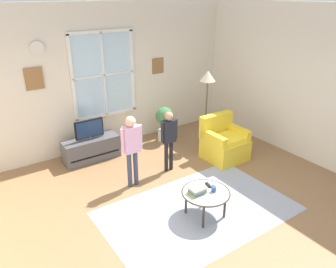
{
  "coord_description": "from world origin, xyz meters",
  "views": [
    {
      "loc": [
        -2.68,
        -3.31,
        3.14
      ],
      "look_at": [
        -0.03,
        0.59,
        1.07
      ],
      "focal_mm": 35.15,
      "sensor_mm": 36.0,
      "label": 1
    }
  ],
  "objects_px": {
    "television": "(89,129)",
    "book_stack": "(197,190)",
    "potted_plant_by_window": "(164,121)",
    "tv_stand": "(91,149)",
    "armchair": "(224,143)",
    "cup": "(214,189)",
    "person_black_shirt": "(169,135)",
    "coffee_table": "(206,194)",
    "remote_near_books": "(208,185)",
    "floor_lamp": "(207,83)",
    "remote_near_cup": "(214,188)",
    "person_pink_shirt": "(131,143)"
  },
  "relations": [
    {
      "from": "tv_stand",
      "to": "person_black_shirt",
      "type": "height_order",
      "value": "person_black_shirt"
    },
    {
      "from": "remote_near_books",
      "to": "remote_near_cup",
      "type": "bearing_deg",
      "value": -81.08
    },
    {
      "from": "remote_near_books",
      "to": "person_black_shirt",
      "type": "relative_size",
      "value": 0.12
    },
    {
      "from": "coffee_table",
      "to": "person_pink_shirt",
      "type": "bearing_deg",
      "value": 109.71
    },
    {
      "from": "television",
      "to": "book_stack",
      "type": "distance_m",
      "value": 2.69
    },
    {
      "from": "armchair",
      "to": "coffee_table",
      "type": "bearing_deg",
      "value": -140.84
    },
    {
      "from": "armchair",
      "to": "remote_near_cup",
      "type": "xyz_separation_m",
      "value": [
        -1.36,
        -1.23,
        0.1
      ]
    },
    {
      "from": "remote_near_cup",
      "to": "cup",
      "type": "bearing_deg",
      "value": -134.17
    },
    {
      "from": "television",
      "to": "book_stack",
      "type": "height_order",
      "value": "television"
    },
    {
      "from": "potted_plant_by_window",
      "to": "book_stack",
      "type": "bearing_deg",
      "value": -113.77
    },
    {
      "from": "television",
      "to": "potted_plant_by_window",
      "type": "bearing_deg",
      "value": -1.96
    },
    {
      "from": "armchair",
      "to": "coffee_table",
      "type": "distance_m",
      "value": 1.96
    },
    {
      "from": "person_black_shirt",
      "to": "floor_lamp",
      "type": "bearing_deg",
      "value": 21.99
    },
    {
      "from": "coffee_table",
      "to": "cup",
      "type": "xyz_separation_m",
      "value": [
        0.11,
        -0.05,
        0.07
      ]
    },
    {
      "from": "armchair",
      "to": "potted_plant_by_window",
      "type": "height_order",
      "value": "armchair"
    },
    {
      "from": "television",
      "to": "book_stack",
      "type": "bearing_deg",
      "value": -77.28
    },
    {
      "from": "television",
      "to": "armchair",
      "type": "height_order",
      "value": "armchair"
    },
    {
      "from": "tv_stand",
      "to": "potted_plant_by_window",
      "type": "height_order",
      "value": "potted_plant_by_window"
    },
    {
      "from": "coffee_table",
      "to": "remote_near_books",
      "type": "height_order",
      "value": "remote_near_books"
    },
    {
      "from": "floor_lamp",
      "to": "book_stack",
      "type": "bearing_deg",
      "value": -132.76
    },
    {
      "from": "cup",
      "to": "person_pink_shirt",
      "type": "bearing_deg",
      "value": 112.76
    },
    {
      "from": "coffee_table",
      "to": "potted_plant_by_window",
      "type": "bearing_deg",
      "value": 68.95
    },
    {
      "from": "cup",
      "to": "coffee_table",
      "type": "bearing_deg",
      "value": 153.43
    },
    {
      "from": "remote_near_cup",
      "to": "remote_near_books",
      "type": "bearing_deg",
      "value": 98.92
    },
    {
      "from": "floor_lamp",
      "to": "potted_plant_by_window",
      "type": "bearing_deg",
      "value": 136.77
    },
    {
      "from": "person_pink_shirt",
      "to": "remote_near_cup",
      "type": "bearing_deg",
      "value": -64.47
    },
    {
      "from": "armchair",
      "to": "person_pink_shirt",
      "type": "height_order",
      "value": "person_pink_shirt"
    },
    {
      "from": "book_stack",
      "to": "potted_plant_by_window",
      "type": "relative_size",
      "value": 0.34
    },
    {
      "from": "armchair",
      "to": "cup",
      "type": "distance_m",
      "value": 1.92
    },
    {
      "from": "book_stack",
      "to": "floor_lamp",
      "type": "xyz_separation_m",
      "value": [
        1.79,
        1.94,
        0.9
      ]
    },
    {
      "from": "tv_stand",
      "to": "television",
      "type": "xyz_separation_m",
      "value": [
        0.0,
        -0.0,
        0.44
      ]
    },
    {
      "from": "book_stack",
      "to": "person_black_shirt",
      "type": "relative_size",
      "value": 0.23
    },
    {
      "from": "cup",
      "to": "person_black_shirt",
      "type": "xyz_separation_m",
      "value": [
        0.22,
        1.5,
        0.28
      ]
    },
    {
      "from": "book_stack",
      "to": "potted_plant_by_window",
      "type": "bearing_deg",
      "value": 66.23
    },
    {
      "from": "television",
      "to": "remote_near_cup",
      "type": "bearing_deg",
      "value": -71.84
    },
    {
      "from": "remote_near_cup",
      "to": "person_black_shirt",
      "type": "height_order",
      "value": "person_black_shirt"
    },
    {
      "from": "person_black_shirt",
      "to": "potted_plant_by_window",
      "type": "xyz_separation_m",
      "value": [
        0.68,
        1.17,
        -0.27
      ]
    },
    {
      "from": "television",
      "to": "floor_lamp",
      "type": "xyz_separation_m",
      "value": [
        2.38,
        -0.68,
        0.7
      ]
    },
    {
      "from": "person_pink_shirt",
      "to": "floor_lamp",
      "type": "height_order",
      "value": "floor_lamp"
    },
    {
      "from": "coffee_table",
      "to": "remote_near_cup",
      "type": "bearing_deg",
      "value": 1.45
    },
    {
      "from": "television",
      "to": "book_stack",
      "type": "relative_size",
      "value": 2.11
    },
    {
      "from": "armchair",
      "to": "person_pink_shirt",
      "type": "bearing_deg",
      "value": 176.55
    },
    {
      "from": "potted_plant_by_window",
      "to": "floor_lamp",
      "type": "xyz_separation_m",
      "value": [
        0.66,
        -0.62,
        0.9
      ]
    },
    {
      "from": "coffee_table",
      "to": "book_stack",
      "type": "relative_size",
      "value": 2.7
    },
    {
      "from": "coffee_table",
      "to": "book_stack",
      "type": "distance_m",
      "value": 0.15
    },
    {
      "from": "book_stack",
      "to": "cup",
      "type": "xyz_separation_m",
      "value": [
        0.23,
        -0.1,
        -0.01
      ]
    },
    {
      "from": "cup",
      "to": "person_black_shirt",
      "type": "bearing_deg",
      "value": 81.69
    },
    {
      "from": "cup",
      "to": "potted_plant_by_window",
      "type": "distance_m",
      "value": 2.81
    },
    {
      "from": "coffee_table",
      "to": "person_pink_shirt",
      "type": "relative_size",
      "value": 0.56
    },
    {
      "from": "cup",
      "to": "potted_plant_by_window",
      "type": "height_order",
      "value": "potted_plant_by_window"
    }
  ]
}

